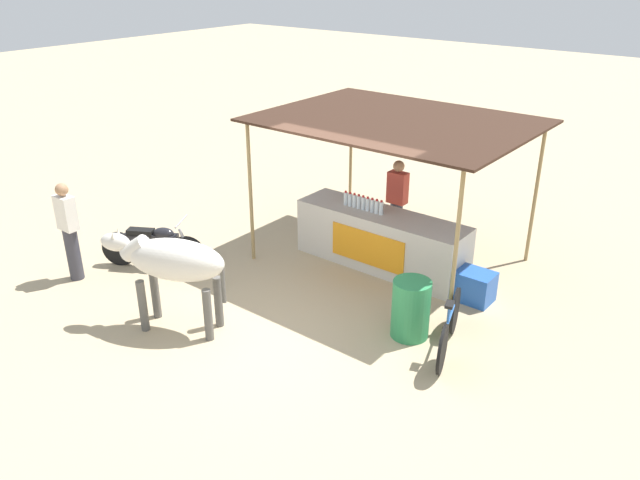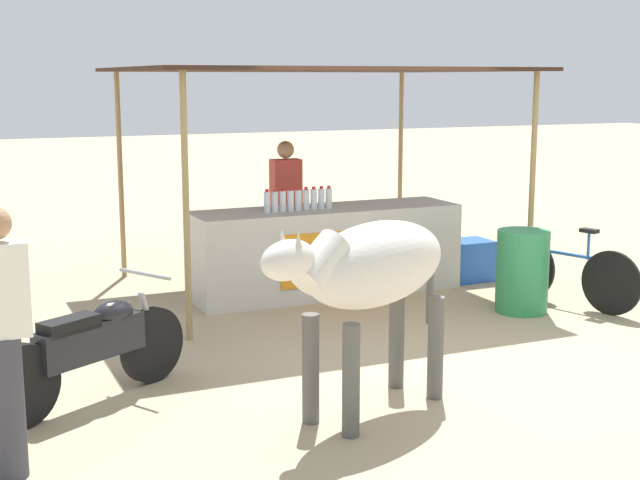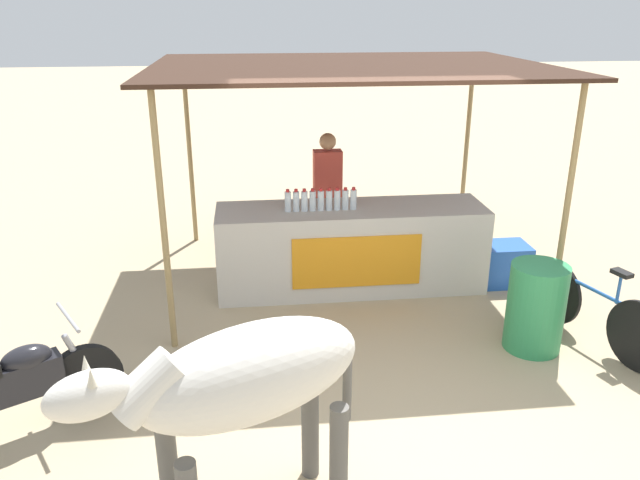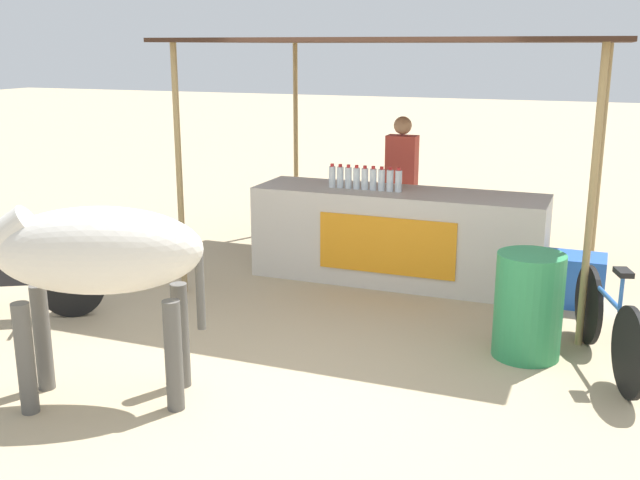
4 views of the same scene
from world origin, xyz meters
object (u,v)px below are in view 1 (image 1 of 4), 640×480
Objects in this scene: stall_counter at (381,240)px; cooler_box at (473,286)px; water_barrel at (411,309)px; motorcycle_parked at (154,244)px; bicycle_leaning at (449,328)px; cow at (172,262)px; passerby_on_street at (69,231)px; vendor_behind_counter at (397,204)px.

stall_counter is 1.78m from cooler_box.
motorcycle_parked is at bearing -169.03° from water_barrel.
stall_counter is 2.61m from bicycle_leaning.
stall_counter is 2.15m from water_barrel.
passerby_on_street reaches higher than cow.
stall_counter is at bearing 39.11° from motorcycle_parked.
stall_counter is 3.54× the size of water_barrel.
cooler_box is at bearing 103.03° from bicycle_leaning.
bicycle_leaning is at bearing -45.34° from vendor_behind_counter.
stall_counter is at bearing -76.82° from vendor_behind_counter.
motorcycle_parked reaches higher than water_barrel.
cooler_box is 0.33× the size of cow.
motorcycle_parked is (-1.77, 0.99, -0.60)m from cow.
passerby_on_street reaches higher than stall_counter.
bicycle_leaning is 0.96× the size of passerby_on_street.
cow reaches higher than water_barrel.
vendor_behind_counter is 4.28m from cow.
cooler_box is 0.37× the size of motorcycle_parked.
vendor_behind_counter reaches higher than cow.
cooler_box is 0.36× the size of passerby_on_street.
bicycle_leaning is (5.06, 0.86, -0.08)m from motorcycle_parked.
vendor_behind_counter is at bearing 76.21° from cow.
cow is at bearing -131.80° from cooler_box.
bicycle_leaning is at bearing -76.97° from cooler_box.
water_barrel is 0.53× the size of bicycle_leaning.
bicycle_leaning is at bearing -0.17° from water_barrel.
passerby_on_street is (-2.46, -0.06, -0.18)m from cow.
cooler_box is 1.49m from bicycle_leaning.
cooler_box is at bearing -3.16° from stall_counter.
cow is 1.13× the size of motorcycle_parked.
water_barrel is 0.53× the size of motorcycle_parked.
vendor_behind_counter is (-0.18, 0.75, 0.37)m from stall_counter.
bicycle_leaning is at bearing -36.41° from stall_counter.
cow reaches higher than motorcycle_parked.
water_barrel is at bearing -100.10° from cooler_box.
cow is at bearing -29.34° from motorcycle_parked.
motorcycle_parked is at bearing 56.76° from passerby_on_street.
cooler_box is (1.94, -0.85, -0.61)m from vendor_behind_counter.
water_barrel is 4.55m from motorcycle_parked.
vendor_behind_counter reaches higher than stall_counter.
water_barrel is 0.47× the size of cow.
stall_counter reaches higher than cooler_box.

